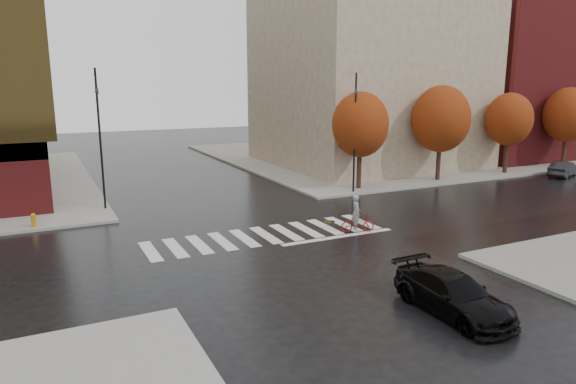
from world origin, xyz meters
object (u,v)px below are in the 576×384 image
Objects in this scene: parked_car at (563,169)px; sedan at (453,294)px; fire_hydrant at (33,219)px; traffic_light_nw at (99,129)px; cyclist at (357,219)px; traffic_light_ne at (355,124)px.

sedan is at bearing 100.25° from parked_car.
traffic_light_nw is at bearing 34.05° from fire_hydrant.
sedan is 29.35m from parked_car.
traffic_light_nw reaches higher than sedan.
parked_car is at bearing 29.69° from sedan.
parked_car is (37.33, -1.82, 0.07)m from fire_hydrant.
parked_car is (23.09, 5.68, -0.03)m from cyclist.
traffic_light_nw is 34.15m from parked_car.
traffic_light_ne is at bearing -12.72° from cyclist.
traffic_light_ne is at bearing 76.66° from traffic_light_nw.
sedan is at bearing -175.23° from cyclist.
fire_hydrant is (-14.24, 7.50, -0.10)m from cyclist.
traffic_light_ne is 10.94× the size of fire_hydrant.
cyclist is at bearing 42.29° from traffic_light_nw.
traffic_light_nw is 1.02× the size of traffic_light_ne.
traffic_light_ne is (7.11, 16.49, 3.93)m from sedan.
traffic_light_nw reaches higher than traffic_light_ne.
traffic_light_ne is 19.42m from fire_hydrant.
traffic_light_nw is 6.10m from fire_hydrant.
fire_hydrant is (-11.89, 16.45, -0.11)m from sedan.
cyclist is 0.24× the size of traffic_light_nw.
traffic_light_nw is at bearing 113.17° from sedan.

